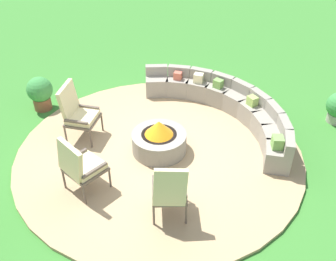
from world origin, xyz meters
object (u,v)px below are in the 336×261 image
(curved_stone_bench, at_px, (226,106))
(lounge_chair_front_right, at_px, (80,165))
(lounge_chair_front_left, at_px, (77,112))
(lounge_chair_back_left, at_px, (170,190))
(fire_pit, at_px, (159,140))
(potted_plant_1, at_px, (40,92))

(curved_stone_bench, distance_m, lounge_chair_front_right, 3.49)
(lounge_chair_front_left, distance_m, lounge_chair_back_left, 2.75)
(fire_pit, relative_size, lounge_chair_front_right, 0.95)
(curved_stone_bench, relative_size, lounge_chair_front_left, 3.53)
(curved_stone_bench, bearing_deg, lounge_chair_front_right, -82.84)
(fire_pit, xyz_separation_m, lounge_chair_front_right, (0.21, -1.63, 0.29))
(lounge_chair_front_right, bearing_deg, curved_stone_bench, 82.62)
(fire_pit, relative_size, curved_stone_bench, 0.25)
(fire_pit, bearing_deg, curved_stone_bench, 96.94)
(lounge_chair_back_left, bearing_deg, fire_pit, 94.22)
(lounge_chair_front_left, distance_m, lounge_chair_front_right, 1.57)
(curved_stone_bench, bearing_deg, potted_plant_1, -129.12)
(fire_pit, xyz_separation_m, potted_plant_1, (-2.79, -1.34, 0.11))
(potted_plant_1, bearing_deg, lounge_chair_front_left, 9.96)
(lounge_chair_front_left, distance_m, potted_plant_1, 1.57)
(curved_stone_bench, height_order, lounge_chair_front_right, lounge_chair_front_right)
(lounge_chair_front_left, bearing_deg, fire_pit, 87.16)
(curved_stone_bench, height_order, potted_plant_1, potted_plant_1)
(fire_pit, height_order, potted_plant_1, potted_plant_1)
(lounge_chair_back_left, xyz_separation_m, potted_plant_1, (-4.27, -0.61, -0.19))
(fire_pit, relative_size, lounge_chair_back_left, 0.97)
(fire_pit, distance_m, potted_plant_1, 3.10)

